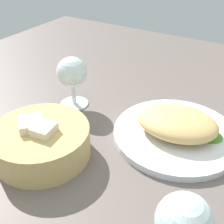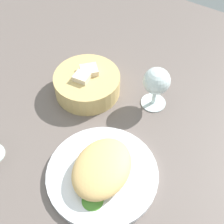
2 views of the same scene
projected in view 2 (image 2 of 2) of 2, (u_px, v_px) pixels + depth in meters
The scene contains 6 objects.
ground_plane at pixel (80, 137), 76.35cm from camera, with size 140.00×140.00×2.00cm, color #645954.
plate at pixel (102, 174), 68.16cm from camera, with size 24.92×24.92×1.40cm, color white.
omelette at pixel (102, 168), 65.93cm from camera, with size 15.79×12.09×4.31cm, color #E2B56C.
lettuce_garnish at pixel (92, 199), 62.97cm from camera, with size 4.59×4.59×1.50cm, color #4A8B30.
bread_basket at pixel (87, 83), 82.48cm from camera, with size 17.67×17.67×7.29cm.
wine_glass_near at pixel (156, 83), 76.10cm from camera, with size 6.94×6.94×11.84cm.
Camera 2 is at (-31.84, -29.84, 62.46)cm, focal length 49.20 mm.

